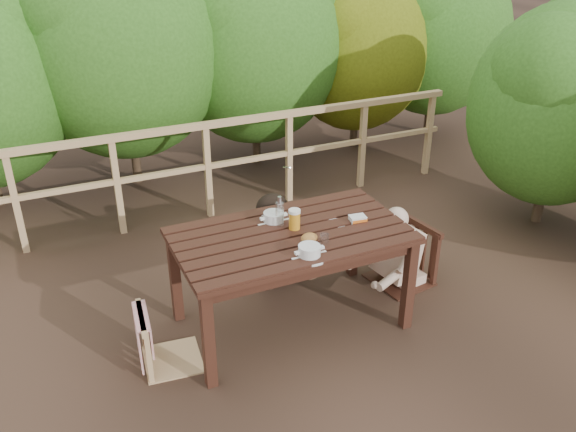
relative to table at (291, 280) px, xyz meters
name	(u,v)px	position (x,y,z in m)	size (l,w,h in m)	color
ground	(291,322)	(0.00, 0.00, -0.39)	(60.00, 60.00, 0.00)	#432C20
table	(291,280)	(0.00, 0.00, 0.00)	(1.68, 0.94, 0.78)	black
chair_left	(168,313)	(-0.95, -0.06, 0.02)	(0.41, 0.41, 0.82)	tan
chair_far	(267,224)	(0.13, 0.76, 0.08)	(0.46, 0.46, 0.93)	black
chair_right	(404,232)	(1.10, 0.14, 0.09)	(0.47, 0.47, 0.95)	black
woman	(266,208)	(0.13, 0.78, 0.22)	(0.49, 0.60, 1.21)	black
diner_right	(408,218)	(1.13, 0.14, 0.21)	(0.48, 0.59, 1.19)	beige
railing	(208,170)	(0.00, 2.00, 0.12)	(5.60, 0.10, 1.01)	tan
hedge_row	(202,7)	(0.40, 3.20, 1.51)	(6.60, 1.60, 3.80)	#2C5918
soup_near	(309,251)	(-0.02, -0.34, 0.43)	(0.26, 0.26, 0.09)	white
soup_far	(274,218)	(-0.04, 0.21, 0.43)	(0.26, 0.26, 0.09)	white
bread_roll	(309,238)	(0.07, -0.16, 0.42)	(0.12, 0.09, 0.07)	#AE6E3C
beer_glass	(294,220)	(0.05, 0.04, 0.47)	(0.09, 0.09, 0.17)	#CC920D
bottle	(280,212)	(-0.03, 0.12, 0.51)	(0.06, 0.06, 0.25)	white
tumbler	(324,239)	(0.15, -0.23, 0.43)	(0.07, 0.07, 0.08)	silver
butter_tub	(357,219)	(0.53, -0.04, 0.41)	(0.12, 0.09, 0.05)	silver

